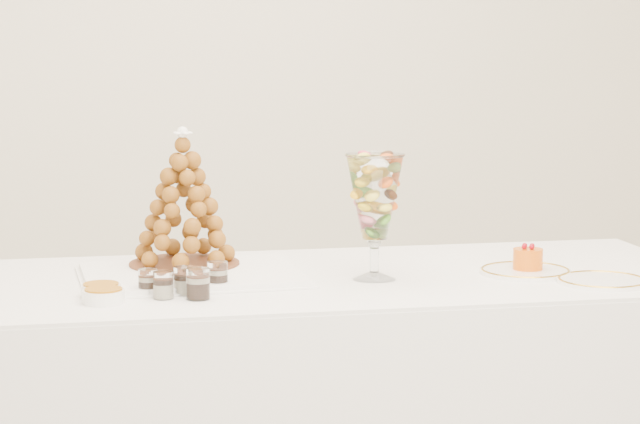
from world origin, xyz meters
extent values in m
cube|color=silver|center=(0.00, 2.00, 1.40)|extent=(4.50, 0.04, 2.80)
cube|color=white|center=(-0.01, 0.12, 0.39)|extent=(2.11, 0.94, 0.78)
cube|color=white|center=(-0.01, 0.12, 0.78)|extent=(2.10, 0.93, 0.01)
cube|color=white|center=(-0.32, 0.17, 0.80)|extent=(0.55, 0.41, 0.02)
cylinder|color=white|center=(0.13, 0.05, 0.80)|extent=(0.11, 0.11, 0.02)
cylinder|color=white|center=(0.13, 0.05, 0.84)|extent=(0.02, 0.02, 0.08)
sphere|color=white|center=(0.13, 0.05, 0.88)|extent=(0.04, 0.04, 0.04)
cylinder|color=white|center=(0.54, 0.02, 0.79)|extent=(0.24, 0.24, 0.01)
cylinder|color=white|center=(0.68, -0.15, 0.79)|extent=(0.23, 0.23, 0.01)
cylinder|color=white|center=(-0.46, -0.01, 0.82)|extent=(0.05, 0.05, 0.06)
cylinder|color=white|center=(-0.37, -0.02, 0.82)|extent=(0.07, 0.07, 0.07)
cylinder|color=white|center=(-0.28, 0.02, 0.82)|extent=(0.06, 0.06, 0.07)
cylinder|color=white|center=(-0.43, -0.06, 0.82)|extent=(0.06, 0.06, 0.07)
cylinder|color=white|center=(-0.35, -0.09, 0.82)|extent=(0.06, 0.06, 0.08)
cylinder|color=white|center=(-0.57, 0.00, 0.80)|extent=(0.10, 0.10, 0.03)
cylinder|color=white|center=(-0.57, -0.07, 0.80)|extent=(0.10, 0.10, 0.03)
cylinder|color=brown|center=(-0.33, 0.28, 0.81)|extent=(0.29, 0.29, 0.01)
cone|color=brown|center=(-0.33, 0.28, 0.99)|extent=(0.27, 0.27, 0.35)
sphere|color=white|center=(-0.33, 0.28, 1.15)|extent=(0.04, 0.04, 0.04)
cylinder|color=#EB600A|center=(0.55, 0.02, 0.82)|extent=(0.08, 0.08, 0.05)
sphere|color=maroon|center=(0.56, 0.02, 0.86)|extent=(0.01, 0.01, 0.01)
sphere|color=maroon|center=(0.54, 0.03, 0.86)|extent=(0.01, 0.01, 0.01)
sphere|color=maroon|center=(0.53, 0.02, 0.86)|extent=(0.01, 0.01, 0.01)
sphere|color=maroon|center=(0.55, 0.01, 0.86)|extent=(0.01, 0.01, 0.01)
camera|label=1|loc=(-0.79, -2.97, 1.41)|focal=70.00mm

